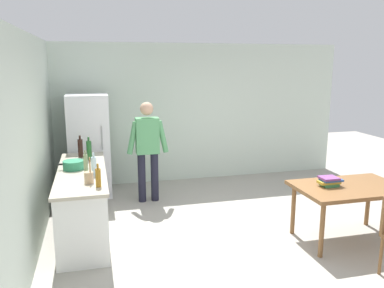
# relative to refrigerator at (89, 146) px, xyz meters

# --- Properties ---
(ground_plane) EXTENTS (14.00, 14.00, 0.00)m
(ground_plane) POSITION_rel_refrigerator_xyz_m (1.90, -2.40, -0.90)
(ground_plane) COLOR #9E998E
(wall_back) EXTENTS (6.40, 0.12, 2.70)m
(wall_back) POSITION_rel_refrigerator_xyz_m (1.90, 0.60, 0.45)
(wall_back) COLOR silver
(wall_back) RESTS_ON ground_plane
(wall_left) EXTENTS (0.12, 5.60, 2.70)m
(wall_left) POSITION_rel_refrigerator_xyz_m (-0.70, -2.20, 0.45)
(wall_left) COLOR silver
(wall_left) RESTS_ON ground_plane
(kitchen_counter) EXTENTS (0.64, 2.20, 0.90)m
(kitchen_counter) POSITION_rel_refrigerator_xyz_m (-0.10, -1.60, -0.45)
(kitchen_counter) COLOR white
(kitchen_counter) RESTS_ON ground_plane
(refrigerator) EXTENTS (0.70, 0.67, 1.80)m
(refrigerator) POSITION_rel_refrigerator_xyz_m (0.00, 0.00, 0.00)
(refrigerator) COLOR white
(refrigerator) RESTS_ON ground_plane
(person) EXTENTS (0.70, 0.22, 1.70)m
(person) POSITION_rel_refrigerator_xyz_m (0.95, -0.55, 0.08)
(person) COLOR #1E1E2D
(person) RESTS_ON ground_plane
(dining_table) EXTENTS (1.40, 0.90, 0.75)m
(dining_table) POSITION_rel_refrigerator_xyz_m (3.30, -2.70, -0.23)
(dining_table) COLOR brown
(dining_table) RESTS_ON ground_plane
(cooking_pot) EXTENTS (0.40, 0.28, 0.12)m
(cooking_pot) POSITION_rel_refrigerator_xyz_m (-0.20, -1.52, 0.06)
(cooking_pot) COLOR #2D845B
(cooking_pot) RESTS_ON kitchen_counter
(utensil_jar) EXTENTS (0.11, 0.11, 0.32)m
(utensil_jar) POSITION_rel_refrigerator_xyz_m (0.00, -2.22, 0.08)
(utensil_jar) COLOR tan
(utensil_jar) RESTS_ON kitchen_counter
(bottle_vinegar_tall) EXTENTS (0.06, 0.06, 0.32)m
(bottle_vinegar_tall) POSITION_rel_refrigerator_xyz_m (-0.03, -1.81, 0.14)
(bottle_vinegar_tall) COLOR gray
(bottle_vinegar_tall) RESTS_ON kitchen_counter
(bottle_oil_amber) EXTENTS (0.06, 0.06, 0.28)m
(bottle_oil_amber) POSITION_rel_refrigerator_xyz_m (0.11, -2.40, 0.12)
(bottle_oil_amber) COLOR #996619
(bottle_oil_amber) RESTS_ON kitchen_counter
(bottle_water_clear) EXTENTS (0.07, 0.07, 0.30)m
(bottle_water_clear) POSITION_rel_refrigerator_xyz_m (0.07, -1.89, 0.13)
(bottle_water_clear) COLOR silver
(bottle_water_clear) RESTS_ON kitchen_counter
(bottle_wine_dark) EXTENTS (0.08, 0.08, 0.34)m
(bottle_wine_dark) POSITION_rel_refrigerator_xyz_m (-0.12, -0.81, 0.15)
(bottle_wine_dark) COLOR black
(bottle_wine_dark) RESTS_ON kitchen_counter
(bottle_wine_green) EXTENTS (0.08, 0.08, 0.34)m
(bottle_wine_green) POSITION_rel_refrigerator_xyz_m (0.01, -0.99, 0.15)
(bottle_wine_green) COLOR #1E5123
(bottle_wine_green) RESTS_ON kitchen_counter
(book_stack) EXTENTS (0.30, 0.20, 0.12)m
(book_stack) POSITION_rel_refrigerator_xyz_m (3.04, -2.64, -0.08)
(book_stack) COLOR #387A47
(book_stack) RESTS_ON dining_table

